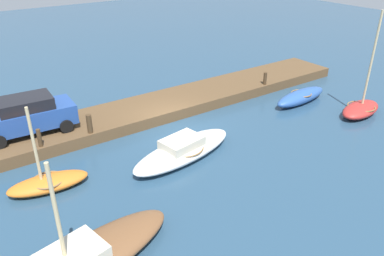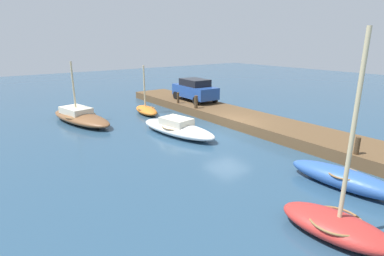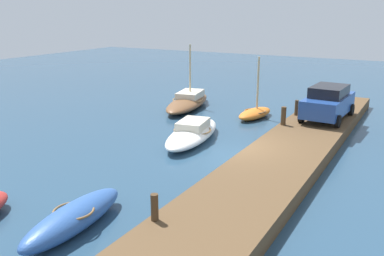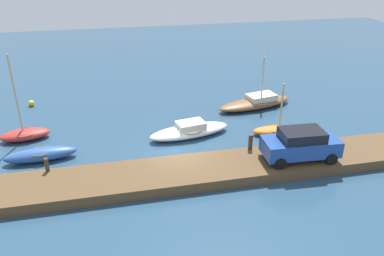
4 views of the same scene
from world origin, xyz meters
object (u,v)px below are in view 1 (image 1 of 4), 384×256
object	(u,v)px
parked_car	(27,115)
mooring_post_mid_west	(89,124)
mooring_post_west	(265,78)
mooring_post_mid_east	(39,138)
rowboat_red	(361,108)
rowboat_orange	(48,182)
motorboat_white	(183,150)
rowboat_blue	(301,97)

from	to	relation	value
parked_car	mooring_post_mid_west	bearing A→B (deg)	147.32
mooring_post_west	mooring_post_mid_east	size ratio (longest dim) A/B	0.92
rowboat_red	parked_car	distance (m)	17.65
rowboat_red	mooring_post_west	xyz separation A→B (m)	(2.09, -5.53, 0.58)
rowboat_orange	mooring_post_west	world-z (taller)	rowboat_orange
mooring_post_west	parked_car	xyz separation A→B (m)	(13.99, -1.68, 0.53)
rowboat_red	parked_car	bearing A→B (deg)	-32.03
rowboat_red	motorboat_white	xyz separation A→B (m)	(10.78, -1.86, -0.00)
rowboat_red	rowboat_blue	bearing A→B (deg)	-74.15
mooring_post_mid_west	parked_car	xyz separation A→B (m)	(2.36, -1.68, 0.46)
rowboat_red	mooring_post_mid_east	size ratio (longest dim) A/B	6.79
rowboat_red	parked_car	world-z (taller)	rowboat_red
rowboat_red	mooring_post_mid_west	xyz separation A→B (m)	(13.72, -5.53, 0.66)
mooring_post_west	rowboat_orange	bearing A→B (deg)	10.23
rowboat_red	motorboat_white	bearing A→B (deg)	-17.65
rowboat_red	rowboat_blue	xyz separation A→B (m)	(1.38, -3.13, -0.02)
rowboat_orange	motorboat_white	size ratio (longest dim) A/B	0.62
rowboat_blue	mooring_post_mid_west	xyz separation A→B (m)	(12.34, -2.39, 0.68)
parked_car	motorboat_white	bearing A→B (deg)	137.56
mooring_post_mid_west	mooring_post_mid_east	distance (m)	2.35
rowboat_orange	mooring_post_mid_east	size ratio (longest dim) A/B	4.28
motorboat_white	mooring_post_mid_east	world-z (taller)	mooring_post_mid_east
rowboat_blue	mooring_post_mid_east	xyz separation A→B (m)	(14.69, -2.39, 0.63)
rowboat_orange	rowboat_red	bearing A→B (deg)	177.97
rowboat_blue	mooring_post_west	distance (m)	2.57
rowboat_red	mooring_post_west	world-z (taller)	rowboat_red
motorboat_white	mooring_post_mid_east	bearing A→B (deg)	-44.82
parked_car	mooring_post_mid_east	bearing A→B (deg)	93.21
mooring_post_mid_west	parked_car	distance (m)	2.93
motorboat_white	parked_car	world-z (taller)	parked_car
rowboat_red	rowboat_blue	size ratio (longest dim) A/B	1.35
rowboat_red	motorboat_white	distance (m)	10.94
rowboat_red	rowboat_blue	world-z (taller)	rowboat_red
mooring_post_mid_east	parked_car	distance (m)	1.76
motorboat_white	mooring_post_west	size ratio (longest dim) A/B	7.42
mooring_post_west	rowboat_red	bearing A→B (deg)	110.68
motorboat_white	rowboat_blue	distance (m)	9.49
mooring_post_mid_east	motorboat_white	bearing A→B (deg)	145.23
motorboat_white	parked_car	size ratio (longest dim) A/B	1.33
mooring_post_mid_west	rowboat_blue	bearing A→B (deg)	169.02
rowboat_orange	rowboat_blue	xyz separation A→B (m)	(-15.19, -0.22, 0.07)
rowboat_blue	motorboat_white	bearing A→B (deg)	2.98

